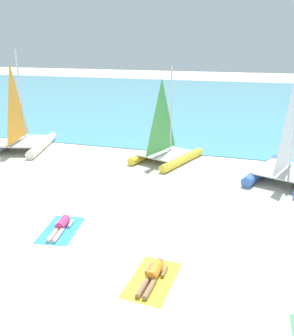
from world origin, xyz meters
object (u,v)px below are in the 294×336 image
object	(u,v)px
sailboat_blue	(287,164)
towel_center_left	(61,230)
sunbather_center_right	(153,274)
sunbather_center_left	(61,226)
sailboat_yellow	(165,148)
sailboat_white	(22,135)
towel_center_right	(152,280)

from	to	relation	value
sailboat_blue	towel_center_left	world-z (taller)	sailboat_blue
sailboat_blue	sunbather_center_right	world-z (taller)	sailboat_blue
sunbather_center_left	sailboat_yellow	bearing A→B (deg)	70.30
sailboat_yellow	sailboat_white	xyz separation A→B (m)	(-8.42, -0.34, 0.11)
sailboat_blue	sunbather_center_right	xyz separation A→B (m)	(-3.71, -8.53, -0.66)
sailboat_yellow	sailboat_blue	bearing A→B (deg)	7.85
sailboat_yellow	towel_center_left	bearing A→B (deg)	-81.44
sailboat_blue	sailboat_white	xyz separation A→B (m)	(-14.26, 0.82, 0.03)
sailboat_white	sunbather_center_left	world-z (taller)	sailboat_white
sailboat_blue	sailboat_white	world-z (taller)	sailboat_white
sailboat_white	sunbather_center_left	bearing A→B (deg)	-62.66
sailboat_blue	sailboat_yellow	distance (m)	5.95
sailboat_yellow	sunbather_center_left	distance (m)	8.21
towel_center_left	towel_center_right	size ratio (longest dim) A/B	1.00
towel_center_left	sunbather_center_right	bearing A→B (deg)	-23.44
sailboat_yellow	sunbather_center_left	size ratio (longest dim) A/B	3.06
sailboat_white	towel_center_right	distance (m)	14.16
sunbather_center_right	sailboat_yellow	bearing A→B (deg)	105.75
sailboat_yellow	towel_center_right	world-z (taller)	sailboat_yellow
sailboat_white	sunbather_center_right	world-z (taller)	sailboat_white
sailboat_blue	towel_center_right	size ratio (longest dim) A/B	2.81
sailboat_white	towel_center_right	xyz separation A→B (m)	(10.54, -9.41, -0.82)
sailboat_white	sailboat_blue	bearing A→B (deg)	-17.80
sailboat_blue	sailboat_white	distance (m)	14.28
sunbather_center_right	sailboat_white	bearing A→B (deg)	141.84
sailboat_white	sunbather_center_left	size ratio (longest dim) A/B	3.53
sailboat_white	sunbather_center_right	bearing A→B (deg)	-56.06
towel_center_left	sailboat_white	bearing A→B (deg)	131.65
sailboat_white	sunbather_center_right	distance (m)	14.11
sunbather_center_left	sailboat_blue	bearing A→B (deg)	34.12
sailboat_blue	towel_center_left	size ratio (longest dim) A/B	2.81
sailboat_yellow	sailboat_white	world-z (taller)	sailboat_white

